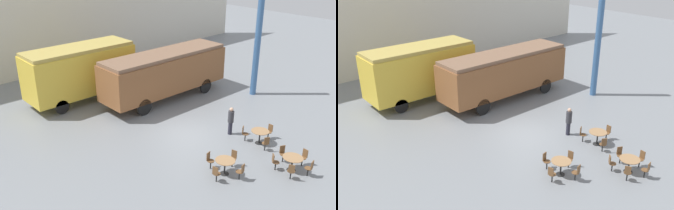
% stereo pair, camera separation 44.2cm
% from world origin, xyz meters
% --- Properties ---
extents(ground_plane, '(80.00, 80.00, 0.00)m').
position_xyz_m(ground_plane, '(0.00, 0.00, 0.00)').
color(ground_plane, gray).
extents(backdrop_wall, '(44.00, 0.15, 9.00)m').
position_xyz_m(backdrop_wall, '(0.00, 15.64, 4.50)').
color(backdrop_wall, beige).
rests_on(backdrop_wall, ground_plane).
extents(passenger_coach_vintage, '(7.54, 2.76, 3.83)m').
position_xyz_m(passenger_coach_vintage, '(-1.85, 8.57, 2.20)').
color(passenger_coach_vintage, gold).
rests_on(passenger_coach_vintage, ground_plane).
extents(passenger_coach_wooden, '(9.63, 2.65, 3.39)m').
position_xyz_m(passenger_coach_wooden, '(2.66, 4.80, 2.02)').
color(passenger_coach_wooden, brown).
rests_on(passenger_coach_wooden, ground_plane).
extents(cafe_table_near, '(0.98, 0.98, 0.78)m').
position_xyz_m(cafe_table_near, '(2.19, -3.64, 0.64)').
color(cafe_table_near, black).
rests_on(cafe_table_near, ground_plane).
extents(cafe_table_mid, '(0.98, 0.98, 0.73)m').
position_xyz_m(cafe_table_mid, '(1.13, -6.30, 0.60)').
color(cafe_table_mid, black).
rests_on(cafe_table_mid, ground_plane).
extents(cafe_table_far, '(0.96, 0.96, 0.77)m').
position_xyz_m(cafe_table_far, '(-1.57, -4.31, 0.63)').
color(cafe_table_far, black).
rests_on(cafe_table_far, ground_plane).
extents(cafe_chair_0, '(0.36, 0.36, 0.87)m').
position_xyz_m(cafe_chair_0, '(3.06, -3.68, 0.51)').
color(cafe_chair_0, black).
rests_on(cafe_chair_0, ground_plane).
extents(cafe_chair_1, '(0.39, 0.40, 0.87)m').
position_xyz_m(cafe_chair_1, '(1.80, -2.87, 0.51)').
color(cafe_chair_1, black).
rests_on(cafe_chair_1, ground_plane).
extents(cafe_chair_2, '(0.39, 0.40, 0.87)m').
position_xyz_m(cafe_chair_2, '(1.73, -4.36, 0.51)').
color(cafe_chair_2, black).
rests_on(cafe_chair_2, ground_plane).
extents(cafe_chair_3, '(0.39, 0.40, 0.87)m').
position_xyz_m(cafe_chair_3, '(1.51, -5.53, 0.51)').
color(cafe_chair_3, black).
rests_on(cafe_chair_3, ground_plane).
extents(cafe_chair_4, '(0.40, 0.40, 0.87)m').
position_xyz_m(cafe_chair_4, '(0.51, -5.70, 0.51)').
color(cafe_chair_4, black).
rests_on(cafe_chair_4, ground_plane).
extents(cafe_chair_5, '(0.40, 0.39, 0.87)m').
position_xyz_m(cafe_chair_5, '(0.36, -6.70, 0.51)').
color(cafe_chair_5, black).
rests_on(cafe_chair_5, ground_plane).
extents(cafe_chair_6, '(0.36, 0.37, 0.87)m').
position_xyz_m(cafe_chair_6, '(1.27, -7.15, 0.51)').
color(cafe_chair_6, black).
rests_on(cafe_chair_6, ground_plane).
extents(cafe_chair_7, '(0.37, 0.36, 0.87)m').
position_xyz_m(cafe_chair_7, '(1.98, -6.42, 0.51)').
color(cafe_chair_7, black).
rests_on(cafe_chair_7, ground_plane).
extents(cafe_chair_8, '(0.38, 0.36, 0.87)m').
position_xyz_m(cafe_chair_8, '(-0.73, -4.14, 0.51)').
color(cafe_chair_8, black).
rests_on(cafe_chair_8, ground_plane).
extents(cafe_chair_9, '(0.36, 0.38, 0.87)m').
position_xyz_m(cafe_chair_9, '(-1.73, -3.47, 0.51)').
color(cafe_chair_9, black).
rests_on(cafe_chair_9, ground_plane).
extents(cafe_chair_10, '(0.38, 0.36, 0.87)m').
position_xyz_m(cafe_chair_10, '(-2.40, -4.47, 0.51)').
color(cafe_chair_10, black).
rests_on(cafe_chair_10, ground_plane).
extents(cafe_chair_11, '(0.36, 0.38, 0.87)m').
position_xyz_m(cafe_chair_11, '(-1.40, -5.14, 0.51)').
color(cafe_chair_11, black).
rests_on(cafe_chair_11, ground_plane).
extents(visitor_person, '(0.34, 0.34, 1.69)m').
position_xyz_m(visitor_person, '(1.84, -1.84, 0.92)').
color(visitor_person, '#262633').
rests_on(visitor_person, ground_plane).
extents(support_pillar, '(0.44, 0.44, 8.00)m').
position_xyz_m(support_pillar, '(8.00, 1.07, 4.00)').
color(support_pillar, '#386093').
rests_on(support_pillar, ground_plane).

